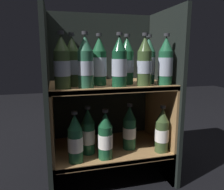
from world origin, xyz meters
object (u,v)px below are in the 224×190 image
(bottle_upper_front_3, at_px, (144,63))
(bottle_upper_front_0, at_px, (62,64))
(bottle_lower_back_1, at_px, (129,129))
(bottle_upper_back_1, at_px, (99,63))
(bottle_upper_back_2, at_px, (127,62))
(bottle_lower_front_1, at_px, (105,137))
(bottle_lower_front_0, at_px, (75,140))
(bottle_upper_back_3, at_px, (148,62))
(bottle_upper_front_4, at_px, (165,63))
(bottle_upper_back_0, at_px, (72,63))
(bottle_lower_front_2, at_px, (162,131))
(bottle_lower_back_0, at_px, (88,133))
(bottle_upper_front_1, at_px, (86,64))
(bottle_upper_front_2, at_px, (119,63))

(bottle_upper_front_3, bearing_deg, bottle_upper_front_0, 180.00)
(bottle_lower_back_1, bearing_deg, bottle_upper_front_0, -166.91)
(bottle_upper_back_1, xyz_separation_m, bottle_upper_back_2, (0.14, 0.00, 0.00))
(bottle_lower_front_1, xyz_separation_m, bottle_lower_back_1, (0.15, 0.08, 0.00))
(bottle_upper_front_3, xyz_separation_m, bottle_lower_back_1, (-0.04, 0.08, -0.35))
(bottle_upper_back_1, bearing_deg, bottle_lower_front_0, -149.46)
(bottle_upper_back_3, bearing_deg, bottle_upper_front_3, -124.85)
(bottle_lower_front_0, relative_size, bottle_lower_back_1, 1.00)
(bottle_upper_back_1, bearing_deg, bottle_upper_back_2, 0.00)
(bottle_upper_front_4, xyz_separation_m, bottle_upper_back_0, (-0.44, 0.08, 0.00))
(bottle_upper_front_3, distance_m, bottle_lower_front_2, 0.37)
(bottle_upper_front_0, bearing_deg, bottle_upper_back_2, 13.87)
(bottle_lower_back_0, xyz_separation_m, bottle_lower_back_1, (0.22, 0.00, 0.00))
(bottle_upper_front_1, height_order, bottle_lower_front_2, bottle_upper_front_1)
(bottle_upper_front_0, relative_size, bottle_upper_back_1, 1.00)
(bottle_upper_back_1, distance_m, bottle_upper_back_2, 0.14)
(bottle_upper_front_1, bearing_deg, bottle_upper_front_0, 180.00)
(bottle_lower_front_2, bearing_deg, bottle_upper_front_0, 180.00)
(bottle_upper_front_1, distance_m, bottle_lower_front_2, 0.52)
(bottle_upper_front_4, height_order, bottle_lower_front_2, bottle_upper_front_4)
(bottle_upper_front_1, distance_m, bottle_lower_front_1, 0.36)
(bottle_lower_front_0, bearing_deg, bottle_lower_back_1, 15.05)
(bottle_lower_back_0, bearing_deg, bottle_upper_front_2, -29.43)
(bottle_upper_front_1, height_order, bottle_upper_back_1, same)
(bottle_upper_front_0, relative_size, bottle_lower_front_1, 1.00)
(bottle_upper_back_1, xyz_separation_m, bottle_upper_back_3, (0.25, 0.00, 0.00))
(bottle_upper_front_4, bearing_deg, bottle_lower_front_1, 180.00)
(bottle_upper_back_1, bearing_deg, bottle_upper_front_4, -14.20)
(bottle_upper_front_1, distance_m, bottle_upper_back_2, 0.23)
(bottle_lower_front_0, bearing_deg, bottle_upper_front_1, -0.00)
(bottle_upper_front_1, bearing_deg, bottle_upper_front_4, 0.00)
(bottle_upper_front_4, bearing_deg, bottle_upper_back_1, 165.80)
(bottle_upper_front_1, relative_size, bottle_upper_front_3, 1.00)
(bottle_upper_front_3, relative_size, bottle_lower_front_2, 1.00)
(bottle_lower_front_1, distance_m, bottle_lower_back_1, 0.17)
(bottle_lower_front_1, bearing_deg, bottle_upper_front_1, -180.00)
(bottle_upper_front_2, height_order, bottle_upper_back_0, same)
(bottle_upper_front_0, xyz_separation_m, bottle_upper_back_3, (0.43, 0.08, -0.00))
(bottle_upper_back_3, distance_m, bottle_lower_back_1, 0.36)
(bottle_upper_back_1, bearing_deg, bottle_upper_front_0, -156.29)
(bottle_upper_front_2, xyz_separation_m, bottle_upper_back_2, (0.06, 0.08, 0.00))
(bottle_upper_front_3, height_order, bottle_lower_back_1, bottle_upper_front_3)
(bottle_lower_back_1, bearing_deg, bottle_upper_front_3, -61.89)
(bottle_upper_front_3, bearing_deg, bottle_upper_back_3, 55.15)
(bottle_upper_front_0, distance_m, bottle_upper_back_3, 0.44)
(bottle_upper_back_0, xyz_separation_m, bottle_upper_back_2, (0.27, 0.00, 0.00))
(bottle_upper_back_2, bearing_deg, bottle_lower_front_2, -24.92)
(bottle_upper_front_3, relative_size, bottle_lower_back_0, 1.00)
(bottle_upper_back_0, distance_m, bottle_upper_back_3, 0.38)
(bottle_upper_front_4, distance_m, bottle_upper_back_2, 0.19)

